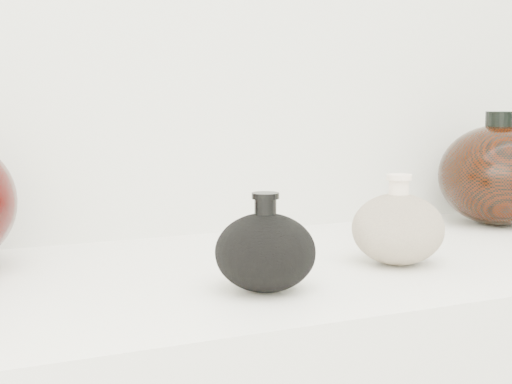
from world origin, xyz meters
name	(u,v)px	position (x,y,z in m)	size (l,w,h in m)	color
black_gourd_vase	(265,251)	(-0.05, 0.83, 0.95)	(0.14, 0.14, 0.11)	black
cream_gourd_vase	(398,228)	(0.17, 0.89, 0.95)	(0.16, 0.16, 0.12)	beige
right_round_pot	(499,175)	(0.51, 1.07, 0.99)	(0.24, 0.24, 0.20)	black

